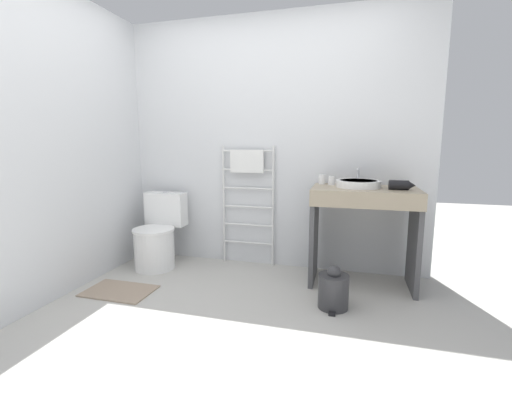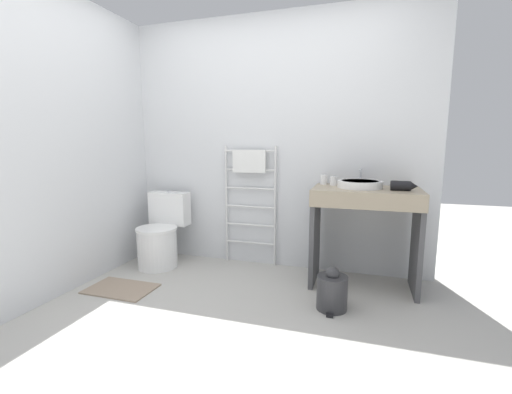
{
  "view_description": "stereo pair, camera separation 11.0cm",
  "coord_description": "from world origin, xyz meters",
  "px_view_note": "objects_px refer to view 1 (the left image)",
  "views": [
    {
      "loc": [
        0.78,
        -1.84,
        1.23
      ],
      "look_at": [
        0.04,
        0.89,
        0.79
      ],
      "focal_mm": 24.0,
      "sensor_mm": 36.0,
      "label": 1
    },
    {
      "loc": [
        0.89,
        -1.81,
        1.23
      ],
      "look_at": [
        0.04,
        0.89,
        0.79
      ],
      "focal_mm": 24.0,
      "sensor_mm": 36.0,
      "label": 2
    }
  ],
  "objects_px": {
    "sink_basin": "(358,183)",
    "trash_bin": "(333,290)",
    "towel_radiator": "(247,181)",
    "hair_dryer": "(400,185)",
    "cup_near_edge": "(332,181)",
    "cup_near_wall": "(322,179)",
    "toilet": "(158,237)"
  },
  "relations": [
    {
      "from": "sink_basin",
      "to": "hair_dryer",
      "type": "height_order",
      "value": "hair_dryer"
    },
    {
      "from": "cup_near_edge",
      "to": "trash_bin",
      "type": "bearing_deg",
      "value": -83.96
    },
    {
      "from": "hair_dryer",
      "to": "trash_bin",
      "type": "height_order",
      "value": "hair_dryer"
    },
    {
      "from": "toilet",
      "to": "sink_basin",
      "type": "bearing_deg",
      "value": 2.66
    },
    {
      "from": "cup_near_edge",
      "to": "trash_bin",
      "type": "distance_m",
      "value": 1.0
    },
    {
      "from": "towel_radiator",
      "to": "hair_dryer",
      "type": "xyz_separation_m",
      "value": [
        1.38,
        -0.29,
        0.04
      ]
    },
    {
      "from": "toilet",
      "to": "sink_basin",
      "type": "height_order",
      "value": "sink_basin"
    },
    {
      "from": "cup_near_edge",
      "to": "hair_dryer",
      "type": "height_order",
      "value": "cup_near_edge"
    },
    {
      "from": "toilet",
      "to": "towel_radiator",
      "type": "height_order",
      "value": "towel_radiator"
    },
    {
      "from": "cup_near_edge",
      "to": "hair_dryer",
      "type": "bearing_deg",
      "value": -18.61
    },
    {
      "from": "sink_basin",
      "to": "cup_near_wall",
      "type": "bearing_deg",
      "value": 155.27
    },
    {
      "from": "toilet",
      "to": "towel_radiator",
      "type": "xyz_separation_m",
      "value": [
        0.85,
        0.3,
        0.55
      ]
    },
    {
      "from": "sink_basin",
      "to": "cup_near_edge",
      "type": "distance_m",
      "value": 0.25
    },
    {
      "from": "sink_basin",
      "to": "cup_near_wall",
      "type": "height_order",
      "value": "cup_near_wall"
    },
    {
      "from": "trash_bin",
      "to": "hair_dryer",
      "type": "bearing_deg",
      "value": 43.94
    },
    {
      "from": "hair_dryer",
      "to": "cup_near_wall",
      "type": "bearing_deg",
      "value": 160.63
    },
    {
      "from": "towel_radiator",
      "to": "sink_basin",
      "type": "relative_size",
      "value": 3.23
    },
    {
      "from": "towel_radiator",
      "to": "cup_near_wall",
      "type": "bearing_deg",
      "value": -5.21
    },
    {
      "from": "cup_near_edge",
      "to": "hair_dryer",
      "type": "relative_size",
      "value": 0.39
    },
    {
      "from": "sink_basin",
      "to": "trash_bin",
      "type": "relative_size",
      "value": 1.13
    },
    {
      "from": "toilet",
      "to": "sink_basin",
      "type": "relative_size",
      "value": 1.98
    },
    {
      "from": "toilet",
      "to": "hair_dryer",
      "type": "distance_m",
      "value": 2.31
    },
    {
      "from": "towel_radiator",
      "to": "sink_basin",
      "type": "height_order",
      "value": "towel_radiator"
    },
    {
      "from": "sink_basin",
      "to": "trash_bin",
      "type": "distance_m",
      "value": 0.94
    },
    {
      "from": "towel_radiator",
      "to": "trash_bin",
      "type": "height_order",
      "value": "towel_radiator"
    },
    {
      "from": "towel_radiator",
      "to": "trash_bin",
      "type": "xyz_separation_m",
      "value": [
        0.9,
        -0.76,
        -0.72
      ]
    },
    {
      "from": "towel_radiator",
      "to": "hair_dryer",
      "type": "bearing_deg",
      "value": -11.98
    },
    {
      "from": "cup_near_wall",
      "to": "toilet",
      "type": "bearing_deg",
      "value": -171.55
    },
    {
      "from": "cup_near_edge",
      "to": "cup_near_wall",
      "type": "bearing_deg",
      "value": 156.25
    },
    {
      "from": "cup_near_edge",
      "to": "trash_bin",
      "type": "relative_size",
      "value": 0.24
    },
    {
      "from": "trash_bin",
      "to": "cup_near_wall",
      "type": "bearing_deg",
      "value": 103.09
    },
    {
      "from": "hair_dryer",
      "to": "towel_radiator",
      "type": "bearing_deg",
      "value": 168.02
    }
  ]
}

